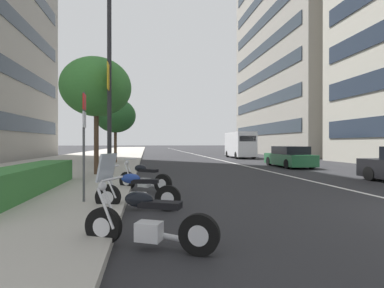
{
  "coord_description": "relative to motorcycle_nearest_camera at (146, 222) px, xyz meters",
  "views": [
    {
      "loc": [
        -4.55,
        6.95,
        1.62
      ],
      "look_at": [
        12.23,
        4.3,
        1.57
      ],
      "focal_mm": 26.99,
      "sensor_mm": 36.0,
      "label": 1
    }
  ],
  "objects": [
    {
      "name": "car_far_down_avenue",
      "position": [
        13.92,
        -9.61,
        0.24
      ],
      "size": [
        4.59,
        1.98,
        1.41
      ],
      "rotation": [
        0.0,
        0.0,
        -0.04
      ],
      "color": "#236038",
      "rests_on": "ground"
    },
    {
      "name": "motorcycle_mid_row",
      "position": [
        5.35,
        0.08,
        -0.02
      ],
      "size": [
        1.41,
        1.75,
        1.09
      ],
      "rotation": [
        0.0,
        0.0,
        0.91
      ],
      "color": "black",
      "rests_on": "ground"
    },
    {
      "name": "street_lamp_with_banners",
      "position": [
        8.16,
        1.18,
        4.77
      ],
      "size": [
        1.26,
        2.61,
        8.53
      ],
      "color": "#232326",
      "rests_on": "sidewalk_right_plaza"
    },
    {
      "name": "sidewalk_right_plaza",
      "position": [
        30.11,
        5.54,
        -0.36
      ],
      "size": [
        160.0,
        10.05,
        0.15
      ],
      "primitive_type": "cube",
      "color": "#A39E93",
      "rests_on": "ground"
    },
    {
      "name": "clipped_hedge_bed",
      "position": [
        4.58,
        3.56,
        0.11
      ],
      "size": [
        6.89,
        1.1,
        0.79
      ],
      "primitive_type": "cube",
      "color": "#337033",
      "rests_on": "sidewalk_right_plaza"
    },
    {
      "name": "motorcycle_under_tarp",
      "position": [
        2.64,
        0.23,
        -0.02
      ],
      "size": [
        0.74,
        2.06,
        1.09
      ],
      "rotation": [
        0.0,
        0.0,
        1.33
      ],
      "color": "black",
      "rests_on": "ground"
    },
    {
      "name": "office_tower_near_left",
      "position": [
        34.87,
        -26.4,
        21.96
      ],
      "size": [
        23.88,
        20.04,
        44.78
      ],
      "color": "gray",
      "rests_on": "ground"
    },
    {
      "name": "parking_sign_by_curb",
      "position": [
        3.18,
        1.56,
        1.45
      ],
      "size": [
        0.32,
        0.06,
        2.77
      ],
      "color": "#47494C",
      "rests_on": "sidewalk_right_plaza"
    },
    {
      "name": "street_tree_far_plaza",
      "position": [
        9.79,
        2.35,
        3.85
      ],
      "size": [
        3.28,
        3.28,
        5.53
      ],
      "color": "#473323",
      "rests_on": "sidewalk_right_plaza"
    },
    {
      "name": "street_tree_mid_sidewalk",
      "position": [
        18.17,
        2.34,
        3.29
      ],
      "size": [
        3.06,
        3.06,
        4.88
      ],
      "color": "#473323",
      "rests_on": "sidewalk_right_plaza"
    },
    {
      "name": "motorcycle_nearest_camera",
      "position": [
        0.0,
        0.0,
        0.0
      ],
      "size": [
        1.04,
        2.03,
        1.46
      ],
      "rotation": [
        0.0,
        0.0,
        1.15
      ],
      "color": "black",
      "rests_on": "ground"
    },
    {
      "name": "delivery_van_ahead",
      "position": [
        25.92,
        -10.11,
        1.06
      ],
      "size": [
        5.6,
        2.21,
        2.81
      ],
      "rotation": [
        0.0,
        0.0,
        -0.03
      ],
      "color": "silver",
      "rests_on": "ground"
    },
    {
      "name": "lane_centre_stripe",
      "position": [
        35.11,
        -6.96,
        -0.43
      ],
      "size": [
        110.0,
        0.16,
        0.01
      ],
      "primitive_type": "cube",
      "color": "silver",
      "rests_on": "ground"
    }
  ]
}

